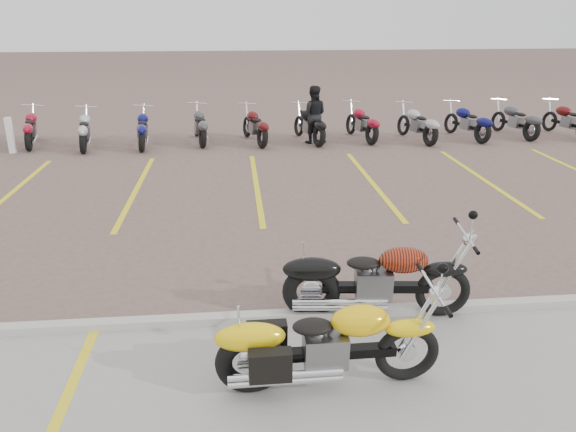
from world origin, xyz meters
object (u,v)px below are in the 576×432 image
yellow_cruiser (323,347)px  flame_cruiser (372,283)px  person_b (313,115)px  bollard (10,135)px

yellow_cruiser → flame_cruiser: flame_cruiser is taller
person_b → flame_cruiser: bearing=96.8°
flame_cruiser → bollard: 12.62m
flame_cruiser → yellow_cruiser: bearing=-116.1°
flame_cruiser → bollard: size_ratio=2.43×
flame_cruiser → person_b: bearing=91.9°
flame_cruiser → bollard: (-7.92, 9.83, 0.00)m
yellow_cruiser → flame_cruiser: bearing=57.9°
yellow_cruiser → bollard: bollard is taller
bollard → person_b: bearing=2.9°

